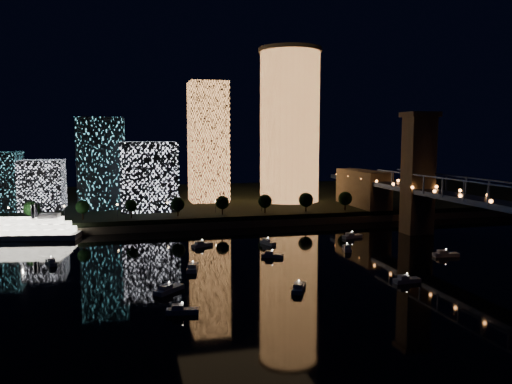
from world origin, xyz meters
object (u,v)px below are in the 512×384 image
truss_bridge (497,210)px  riverboat (15,230)px  tower_rectangular (208,142)px  tower_cylindrical (290,126)px

truss_bridge → riverboat: size_ratio=5.51×
tower_rectangular → riverboat: (-85.77, -59.83, -33.50)m
tower_rectangular → truss_bridge: 154.09m
tower_cylindrical → riverboat: 144.44m
tower_cylindrical → riverboat: bearing=-158.9°
tower_cylindrical → tower_rectangular: size_ratio=1.27×
tower_rectangular → riverboat: 109.81m
riverboat → truss_bridge: bearing=-24.9°
truss_bridge → riverboat: (-159.33, 73.95, -12.59)m
tower_rectangular → truss_bridge: size_ratio=0.24×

